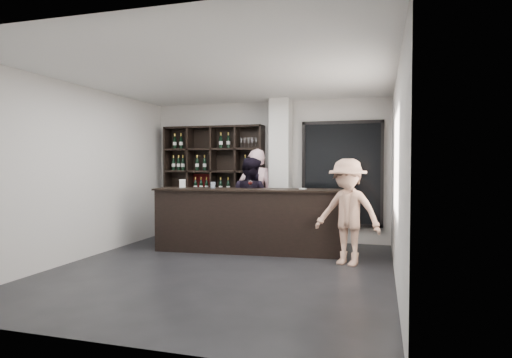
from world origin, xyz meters
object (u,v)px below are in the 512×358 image
(tasting_counter, at_px, (250,220))
(customer, at_px, (348,212))
(taster_pink, at_px, (256,196))
(taster_black, at_px, (250,202))
(wine_shelf, at_px, (213,182))

(tasting_counter, xyz_separation_m, customer, (1.78, -0.51, 0.26))
(taster_pink, distance_m, taster_black, 0.56)
(wine_shelf, height_order, taster_pink, wine_shelf)
(wine_shelf, relative_size, customer, 1.43)
(tasting_counter, xyz_separation_m, taster_pink, (-0.17, 1.00, 0.37))
(taster_pink, relative_size, taster_black, 1.11)
(tasting_counter, bearing_deg, taster_black, 100.70)
(tasting_counter, height_order, customer, customer)
(tasting_counter, relative_size, taster_black, 2.03)
(taster_black, relative_size, customer, 1.02)
(wine_shelf, distance_m, taster_pink, 1.04)
(taster_pink, height_order, customer, taster_pink)
(tasting_counter, bearing_deg, customer, -20.75)
(wine_shelf, xyz_separation_m, customer, (2.95, -1.68, -0.36))
(wine_shelf, xyz_separation_m, taster_pink, (1.00, -0.17, -0.25))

